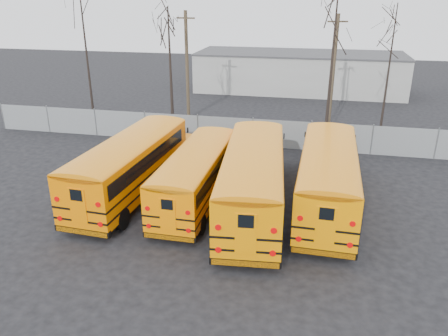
% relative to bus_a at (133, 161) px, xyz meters
% --- Properties ---
extents(ground, '(120.00, 120.00, 0.00)m').
position_rel_bus_a_xyz_m(ground, '(5.00, -2.85, -1.88)').
color(ground, black).
rests_on(ground, ground).
extents(fence, '(40.00, 0.04, 2.00)m').
position_rel_bus_a_xyz_m(fence, '(5.00, 9.15, -0.88)').
color(fence, gray).
rests_on(fence, ground).
extents(distant_building, '(22.00, 8.00, 4.00)m').
position_rel_bus_a_xyz_m(distant_building, '(7.00, 29.15, 0.12)').
color(distant_building, '#AAAAA5').
rests_on(distant_building, ground).
extents(bus_a, '(3.28, 11.63, 3.22)m').
position_rel_bus_a_xyz_m(bus_a, '(0.00, 0.00, 0.00)').
color(bus_a, black).
rests_on(bus_a, ground).
extents(bus_b, '(2.44, 10.31, 2.88)m').
position_rel_bus_a_xyz_m(bus_b, '(3.58, -0.11, -0.20)').
color(bus_b, black).
rests_on(bus_b, ground).
extents(bus_c, '(3.91, 12.18, 3.35)m').
position_rel_bus_a_xyz_m(bus_c, '(6.53, -0.68, 0.08)').
color(bus_c, black).
rests_on(bus_c, ground).
extents(bus_d, '(2.85, 11.57, 3.22)m').
position_rel_bus_a_xyz_m(bus_d, '(10.04, 0.54, 0.00)').
color(bus_d, black).
rests_on(bus_d, ground).
extents(utility_pole_left, '(1.57, 0.35, 8.84)m').
position_rel_bus_a_xyz_m(utility_pole_left, '(-1.48, 15.09, 2.65)').
color(utility_pole_left, '#463927').
rests_on(utility_pole_left, ground).
extents(utility_pole_right, '(1.53, 0.41, 8.67)m').
position_rel_bus_a_xyz_m(utility_pole_right, '(10.28, 15.69, 2.57)').
color(utility_pole_right, '#453827').
rests_on(utility_pole_right, ground).
extents(tree_0, '(0.26, 0.26, 12.48)m').
position_rel_bus_a_xyz_m(tree_0, '(-9.94, 14.18, 4.36)').
color(tree_0, black).
rests_on(tree_0, ground).
extents(tree_1, '(0.26, 0.26, 9.15)m').
position_rel_bus_a_xyz_m(tree_1, '(-2.10, 12.71, 2.69)').
color(tree_1, black).
rests_on(tree_1, ground).
extents(tree_2, '(0.26, 0.26, 10.47)m').
position_rel_bus_a_xyz_m(tree_2, '(10.02, 11.58, 3.35)').
color(tree_2, black).
rests_on(tree_2, ground).
extents(tree_3, '(0.26, 0.26, 9.48)m').
position_rel_bus_a_xyz_m(tree_3, '(14.06, 13.46, 2.86)').
color(tree_3, black).
rests_on(tree_3, ground).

